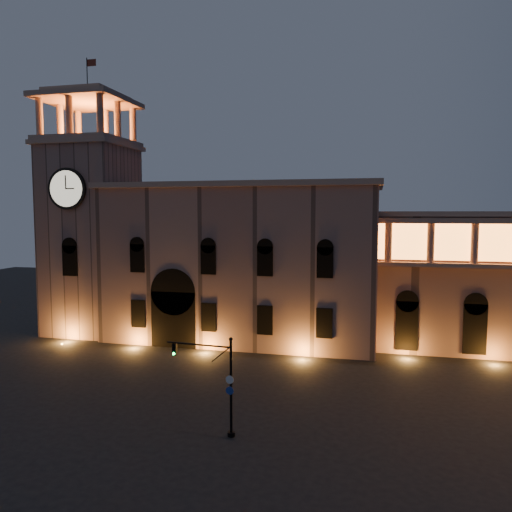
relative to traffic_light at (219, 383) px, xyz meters
name	(u,v)px	position (x,y,z in m)	size (l,w,h in m)	color
ground	(190,413)	(-3.15, 2.85, -3.41)	(160.00, 160.00, 0.00)	black
government_building	(241,262)	(-5.23, 24.78, 5.36)	(30.80, 12.80, 17.60)	#916A5E
clock_tower	(91,228)	(-23.65, 23.83, 9.09)	(9.80, 9.80, 32.40)	#916A5E
traffic_light	(219,383)	(0.00, 0.00, 0.00)	(4.73, 0.66, 6.50)	black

